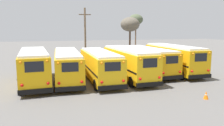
# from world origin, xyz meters

# --- Properties ---
(ground_plane) EXTENTS (160.00, 160.00, 0.00)m
(ground_plane) POSITION_xyz_m (0.00, 0.00, 0.00)
(ground_plane) COLOR #5B5956
(school_bus_0) EXTENTS (2.94, 9.55, 3.17)m
(school_bus_0) POSITION_xyz_m (-7.78, -0.67, 1.72)
(school_bus_0) COLOR #EAAA0F
(school_bus_0) RESTS_ON ground
(school_bus_1) EXTENTS (2.97, 10.47, 2.97)m
(school_bus_1) POSITION_xyz_m (-4.67, -0.22, 1.62)
(school_bus_1) COLOR #EAAA0F
(school_bus_1) RESTS_ON ground
(school_bus_2) EXTENTS (2.75, 10.17, 2.93)m
(school_bus_2) POSITION_xyz_m (-1.56, -0.94, 1.60)
(school_bus_2) COLOR yellow
(school_bus_2) RESTS_ON ground
(school_bus_3) EXTENTS (2.51, 10.38, 3.12)m
(school_bus_3) POSITION_xyz_m (1.56, -0.86, 1.70)
(school_bus_3) COLOR yellow
(school_bus_3) RESTS_ON ground
(school_bus_4) EXTENTS (2.75, 9.94, 3.00)m
(school_bus_4) POSITION_xyz_m (4.67, 0.68, 1.63)
(school_bus_4) COLOR #E5A00C
(school_bus_4) RESTS_ON ground
(school_bus_5) EXTENTS (2.83, 10.20, 3.23)m
(school_bus_5) POSITION_xyz_m (7.78, 0.30, 1.76)
(school_bus_5) COLOR #EAAA0F
(school_bus_5) RESTS_ON ground
(utility_pole) EXTENTS (1.80, 0.28, 8.29)m
(utility_pole) POSITION_xyz_m (-0.78, 10.81, 4.31)
(utility_pole) COLOR brown
(utility_pole) RESTS_ON ground
(bare_tree_0) EXTENTS (3.41, 3.41, 7.29)m
(bare_tree_0) POSITION_xyz_m (8.07, 14.69, 5.95)
(bare_tree_0) COLOR #473323
(bare_tree_0) RESTS_ON ground
(bare_tree_1) EXTENTS (2.99, 2.99, 8.31)m
(bare_tree_1) POSITION_xyz_m (11.98, 21.15, 7.09)
(bare_tree_1) COLOR brown
(bare_tree_1) RESTS_ON ground
(traffic_cone) EXTENTS (0.36, 0.36, 0.60)m
(traffic_cone) POSITION_xyz_m (4.44, -9.31, 0.30)
(traffic_cone) COLOR orange
(traffic_cone) RESTS_ON ground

